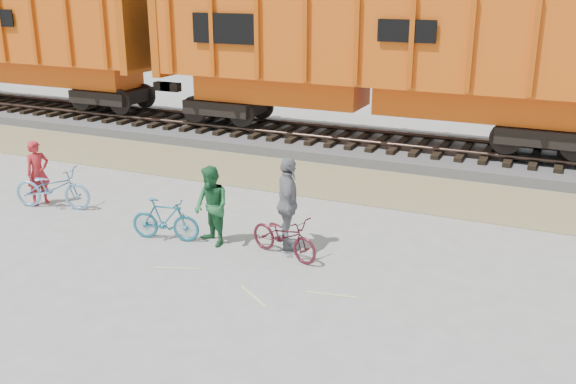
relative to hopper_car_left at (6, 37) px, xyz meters
The scene contains 12 objects.
ground 18.07m from the hopper_car_left, 30.34° to the right, with size 120.00×120.00×0.00m, color #9E9E99.
gravel_strip 16.05m from the hopper_car_left, 12.82° to the right, with size 120.00×3.00×0.02m, color #9D8E61.
ballast_bed 15.64m from the hopper_car_left, ahead, with size 120.00×4.00×0.30m, color slate.
track 15.58m from the hopper_car_left, ahead, with size 120.00×2.60×0.24m.
hopper_car_left is the anchor object (origin of this frame).
hopper_car_center 15.00m from the hopper_car_left, ahead, with size 14.00×3.13×4.65m.
bicycle_blue 13.02m from the hopper_car_left, 39.74° to the right, with size 0.66×1.89×1.00m, color #72A3CB.
bicycle_teal 16.17m from the hopper_car_left, 33.08° to the right, with size 0.42×1.48×0.89m, color #1E667C.
bicycle_maroon 18.24m from the hopper_car_left, 27.93° to the right, with size 0.56×1.62×0.85m, color #4B1621.
person_solo 12.53m from the hopper_car_left, 40.87° to the right, with size 0.57×0.37×1.55m, color red.
person_man 16.85m from the hopper_car_left, 30.63° to the right, with size 0.80×0.62×1.64m, color #236635.
person_woman 17.91m from the hopper_car_left, 26.94° to the right, with size 1.11×0.46×1.89m, color gray.
Camera 1 is at (5.41, -9.91, 5.15)m, focal length 40.00 mm.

